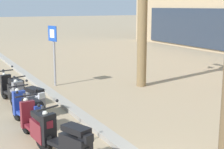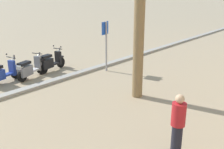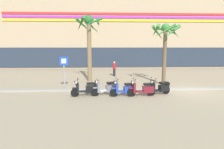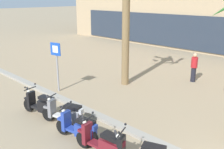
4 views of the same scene
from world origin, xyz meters
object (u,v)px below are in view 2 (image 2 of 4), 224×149
scooter_blue_mid_centre (2,73)px  pedestrian_by_palm_tree (178,124)px  scooter_grey_second_in_line (29,69)px  scooter_black_tail_end (50,62)px  crossing_sign (106,41)px

scooter_blue_mid_centre → pedestrian_by_palm_tree: (-0.24, 8.08, 0.38)m
scooter_grey_second_in_line → pedestrian_by_palm_tree: size_ratio=1.12×
scooter_black_tail_end → scooter_blue_mid_centre: (2.44, -0.11, -0.01)m
scooter_grey_second_in_line → scooter_blue_mid_centre: size_ratio=1.02×
crossing_sign → pedestrian_by_palm_tree: 7.23m
crossing_sign → pedestrian_by_palm_tree: bearing=55.9°
scooter_black_tail_end → scooter_grey_second_in_line: size_ratio=1.00×
scooter_black_tail_end → scooter_grey_second_in_line: (1.29, 0.21, -0.01)m
scooter_grey_second_in_line → crossing_sign: crossing_sign is taller
scooter_black_tail_end → scooter_grey_second_in_line: bearing=9.1°
pedestrian_by_palm_tree → scooter_grey_second_in_line: bearing=-96.7°
scooter_grey_second_in_line → pedestrian_by_palm_tree: (0.91, 7.76, 0.37)m
scooter_black_tail_end → crossing_sign: (-1.84, 2.01, 1.04)m
scooter_blue_mid_centre → pedestrian_by_palm_tree: 8.09m
crossing_sign → pedestrian_by_palm_tree: (4.04, 5.96, -0.68)m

